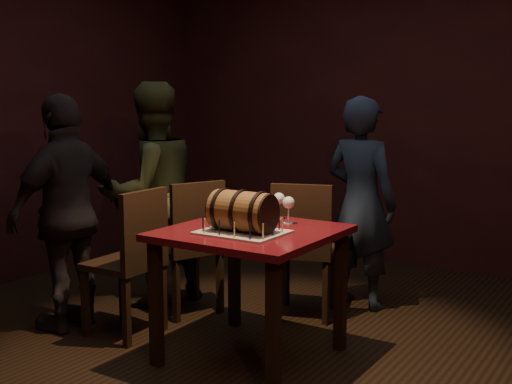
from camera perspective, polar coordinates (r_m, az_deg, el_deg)
room_shell at (r=3.55m, az=-0.02°, el=7.06°), size 5.04×5.04×2.80m
pub_table at (r=3.63m, az=-0.45°, el=-5.04°), size 0.90×0.90×0.75m
cake_board at (r=3.50m, az=-1.22°, el=-3.60°), size 0.45×0.35×0.01m
barrel_cake at (r=3.47m, az=-1.23°, el=-1.72°), size 0.40×0.24×0.24m
birthday_candles at (r=3.49m, az=-1.22°, el=-2.85°), size 0.40×0.30×0.09m
wine_glass_left at (r=3.91m, az=-0.48°, el=-0.66°), size 0.07×0.07×0.16m
wine_glass_mid at (r=3.90m, az=2.05°, el=-0.69°), size 0.07×0.07×0.16m
wine_glass_right at (r=3.75m, az=2.91°, el=-1.06°), size 0.07×0.07×0.16m
pint_of_ale at (r=3.82m, az=-0.10°, el=-1.56°), size 0.07×0.07×0.15m
menu_card at (r=4.01m, az=-0.87°, el=-1.20°), size 0.10×0.05×0.13m
chair_back at (r=4.31m, az=4.24°, el=-4.53°), size 0.51×0.51×0.93m
chair_left_rear at (r=4.40m, az=-5.77°, el=-4.28°), size 0.52×0.52×0.93m
chair_left_front at (r=4.05m, az=-10.89°, el=-5.48°), size 0.41×0.41×0.93m
person_back at (r=4.58m, az=9.29°, el=-0.96°), size 0.59×0.43×1.50m
person_left_rear at (r=4.67m, az=-9.33°, el=-0.17°), size 0.83×0.93×1.60m
person_left_front at (r=4.26m, az=-16.35°, el=-1.77°), size 0.38×0.89×1.51m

